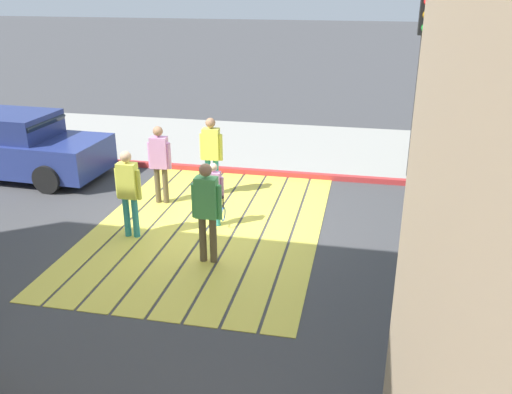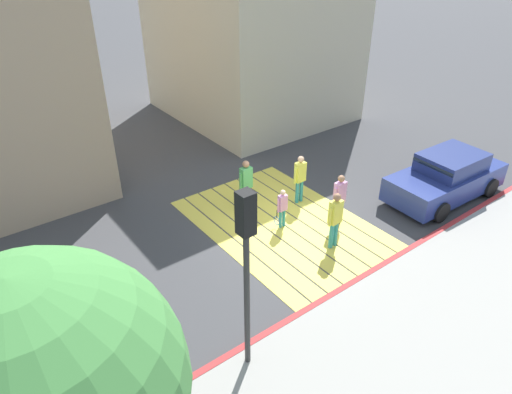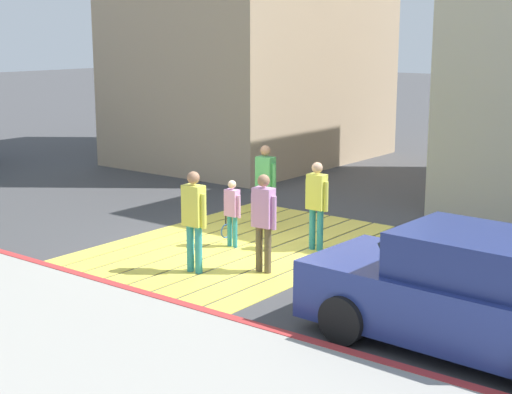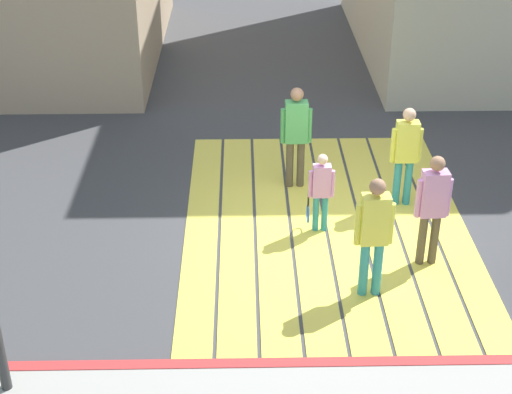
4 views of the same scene
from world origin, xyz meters
The scene contains 11 objects.
ground_plane centered at (0.00, 0.00, 0.00)m, with size 120.00×120.00×0.00m, color #424244.
crosswalk_stripes centered at (0.00, 0.00, 0.01)m, with size 6.40×4.35×0.01m.
sidewalk_west centered at (-5.60, 0.00, 0.06)m, with size 4.80×40.00×0.12m, color #9E9B93.
curb_painted centered at (-3.25, 0.00, 0.07)m, with size 0.16×40.00×0.13m, color #BC3333.
car_parked_near_curb centered at (-2.00, -5.42, 0.73)m, with size 2.12×4.37×1.57m.
traffic_light_corner centered at (-3.58, 3.99, 3.04)m, with size 0.39×0.28×4.24m.
pedestrian_adult_lead centered at (-1.74, -0.41, 1.03)m, with size 0.24×0.51×1.76m.
pedestrian_adult_trailing centered at (-1.02, -1.34, 1.00)m, with size 0.24×0.50×1.71m.
pedestrian_adult_side centered at (1.34, 0.40, 1.03)m, with size 0.23×0.52×1.78m.
pedestrian_teen_behind centered at (0.69, -1.29, 0.98)m, with size 0.22×0.49×1.69m.
pedestrian_child_with_racket centered at (-0.10, 0.12, 0.73)m, with size 0.28×0.40×1.30m.
Camera 1 is at (9.30, 2.89, 4.52)m, focal length 38.09 mm.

